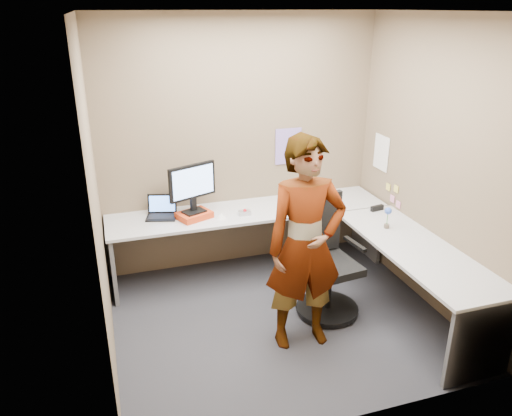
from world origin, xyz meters
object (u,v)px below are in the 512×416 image
object	(u,v)px
desk	(309,239)
office_chair	(326,267)
person	(306,245)
monitor	(192,184)

from	to	relation	value
desk	office_chair	bearing A→B (deg)	-85.46
desk	office_chair	world-z (taller)	office_chair
desk	person	world-z (taller)	person
monitor	person	world-z (taller)	person
desk	office_chair	xyz separation A→B (m)	(0.03, -0.35, -0.13)
desk	office_chair	size ratio (longest dim) A/B	2.67
monitor	office_chair	bearing A→B (deg)	-63.25
monitor	desk	bearing A→B (deg)	-51.07
office_chair	person	size ratio (longest dim) A/B	0.61
office_chair	person	distance (m)	0.71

